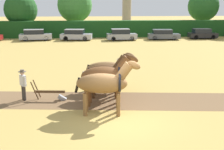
{
  "coord_description": "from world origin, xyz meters",
  "views": [
    {
      "loc": [
        -1.49,
        -11.23,
        4.78
      ],
      "look_at": [
        -0.05,
        3.56,
        1.1
      ],
      "focal_mm": 45.0,
      "sensor_mm": 36.0,
      "label": 1
    }
  ],
  "objects_px": {
    "farmer_at_plow": "(23,83)",
    "parked_car_center_left": "(76,35)",
    "draft_horse_lead_left": "(105,83)",
    "draft_horse_lead_right": "(106,76)",
    "draft_horse_trail_left": "(107,72)",
    "parked_car_center": "(121,35)",
    "tree_center": "(75,5)",
    "plow": "(52,94)",
    "parked_car_center_right": "(163,35)",
    "tree_center_right": "(203,6)",
    "parked_car_right": "(202,34)",
    "draft_horse_trail_right": "(108,69)",
    "parked_car_left": "(35,35)",
    "farmer_beside_team": "(119,69)",
    "tree_center_left": "(21,10)"
  },
  "relations": [
    {
      "from": "tree_center",
      "to": "draft_horse_lead_left",
      "type": "distance_m",
      "value": 36.01
    },
    {
      "from": "parked_car_left",
      "to": "tree_center",
      "type": "bearing_deg",
      "value": 46.59
    },
    {
      "from": "draft_horse_trail_left",
      "to": "parked_car_right",
      "type": "distance_m",
      "value": 30.49
    },
    {
      "from": "plow",
      "to": "parked_car_center",
      "type": "xyz_separation_m",
      "value": [
        6.92,
        25.5,
        0.44
      ]
    },
    {
      "from": "draft_horse_lead_right",
      "to": "draft_horse_trail_left",
      "type": "height_order",
      "value": "draft_horse_lead_right"
    },
    {
      "from": "draft_horse_lead_right",
      "to": "parked_car_left",
      "type": "relative_size",
      "value": 0.63
    },
    {
      "from": "farmer_at_plow",
      "to": "parked_car_center_left",
      "type": "bearing_deg",
      "value": 54.46
    },
    {
      "from": "tree_center_left",
      "to": "farmer_beside_team",
      "type": "bearing_deg",
      "value": -67.82
    },
    {
      "from": "tree_center_right",
      "to": "plow",
      "type": "bearing_deg",
      "value": -123.21
    },
    {
      "from": "plow",
      "to": "parked_car_center_right",
      "type": "relative_size",
      "value": 0.39
    },
    {
      "from": "tree_center_left",
      "to": "parked_car_left",
      "type": "height_order",
      "value": "tree_center_left"
    },
    {
      "from": "draft_horse_lead_left",
      "to": "draft_horse_lead_right",
      "type": "xyz_separation_m",
      "value": [
        0.15,
        1.22,
        0.02
      ]
    },
    {
      "from": "farmer_at_plow",
      "to": "plow",
      "type": "bearing_deg",
      "value": -36.19
    },
    {
      "from": "tree_center_right",
      "to": "parked_car_right",
      "type": "bearing_deg",
      "value": -112.03
    },
    {
      "from": "tree_center",
      "to": "farmer_at_plow",
      "type": "relative_size",
      "value": 4.74
    },
    {
      "from": "tree_center_right",
      "to": "draft_horse_lead_left",
      "type": "xyz_separation_m",
      "value": [
        -19.76,
        -36.3,
        -3.27
      ]
    },
    {
      "from": "tree_center_right",
      "to": "parked_car_center_left",
      "type": "height_order",
      "value": "tree_center_right"
    },
    {
      "from": "draft_horse_lead_right",
      "to": "parked_car_center",
      "type": "xyz_separation_m",
      "value": [
        4.2,
        26.46,
        -0.69
      ]
    },
    {
      "from": "farmer_at_plow",
      "to": "draft_horse_lead_left",
      "type": "bearing_deg",
      "value": -61.02
    },
    {
      "from": "tree_center_right",
      "to": "farmer_at_plow",
      "type": "distance_m",
      "value": 41.66
    },
    {
      "from": "plow",
      "to": "parked_car_center",
      "type": "height_order",
      "value": "parked_car_center"
    },
    {
      "from": "farmer_at_plow",
      "to": "parked_car_center",
      "type": "bearing_deg",
      "value": 40.45
    },
    {
      "from": "tree_center",
      "to": "draft_horse_lead_left",
      "type": "bearing_deg",
      "value": -86.27
    },
    {
      "from": "parked_car_right",
      "to": "parked_car_center_right",
      "type": "bearing_deg",
      "value": -173.91
    },
    {
      "from": "draft_horse_lead_right",
      "to": "draft_horse_trail_left",
      "type": "bearing_deg",
      "value": 90.08
    },
    {
      "from": "draft_horse_lead_right",
      "to": "parked_car_center",
      "type": "height_order",
      "value": "draft_horse_lead_right"
    },
    {
      "from": "tree_center",
      "to": "draft_horse_lead_right",
      "type": "xyz_separation_m",
      "value": [
        2.48,
        -34.55,
        -3.4
      ]
    },
    {
      "from": "farmer_beside_team",
      "to": "parked_car_center_left",
      "type": "relative_size",
      "value": 0.36
    },
    {
      "from": "parked_car_center_left",
      "to": "parked_car_right",
      "type": "height_order",
      "value": "parked_car_center_left"
    },
    {
      "from": "tree_center_right",
      "to": "parked_car_left",
      "type": "distance_m",
      "value": 28.86
    },
    {
      "from": "tree_center",
      "to": "parked_car_center_left",
      "type": "relative_size",
      "value": 1.68
    },
    {
      "from": "farmer_at_plow",
      "to": "parked_car_left",
      "type": "distance_m",
      "value": 26.46
    },
    {
      "from": "farmer_at_plow",
      "to": "farmer_beside_team",
      "type": "relative_size",
      "value": 1.0
    },
    {
      "from": "draft_horse_lead_left",
      "to": "parked_car_center",
      "type": "distance_m",
      "value": 28.03
    },
    {
      "from": "draft_horse_lead_left",
      "to": "draft_horse_lead_right",
      "type": "relative_size",
      "value": 1.02
    },
    {
      "from": "farmer_at_plow",
      "to": "tree_center",
      "type": "bearing_deg",
      "value": 55.83
    },
    {
      "from": "draft_horse_trail_right",
      "to": "plow",
      "type": "relative_size",
      "value": 1.61
    },
    {
      "from": "tree_center",
      "to": "parked_car_center",
      "type": "height_order",
      "value": "tree_center"
    },
    {
      "from": "draft_horse_trail_left",
      "to": "parked_car_center",
      "type": "relative_size",
      "value": 0.63
    },
    {
      "from": "parked_car_center",
      "to": "parked_car_center_right",
      "type": "bearing_deg",
      "value": 0.34
    },
    {
      "from": "plow",
      "to": "farmer_at_plow",
      "type": "bearing_deg",
      "value": -177.8
    },
    {
      "from": "farmer_at_plow",
      "to": "draft_horse_trail_left",
      "type": "bearing_deg",
      "value": -29.49
    },
    {
      "from": "draft_horse_lead_left",
      "to": "tree_center_left",
      "type": "bearing_deg",
      "value": 114.43
    },
    {
      "from": "tree_center",
      "to": "parked_car_center_left",
      "type": "height_order",
      "value": "tree_center"
    },
    {
      "from": "tree_center",
      "to": "draft_horse_lead_right",
      "type": "bearing_deg",
      "value": -85.89
    },
    {
      "from": "parked_car_left",
      "to": "parked_car_center_right",
      "type": "bearing_deg",
      "value": -8.94
    },
    {
      "from": "tree_center",
      "to": "tree_center_right",
      "type": "distance_m",
      "value": 22.1
    },
    {
      "from": "tree_center_right",
      "to": "tree_center",
      "type": "bearing_deg",
      "value": -178.64
    },
    {
      "from": "tree_center_right",
      "to": "draft_horse_lead_right",
      "type": "distance_m",
      "value": 40.32
    },
    {
      "from": "draft_horse_trail_right",
      "to": "plow",
      "type": "height_order",
      "value": "draft_horse_trail_right"
    }
  ]
}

